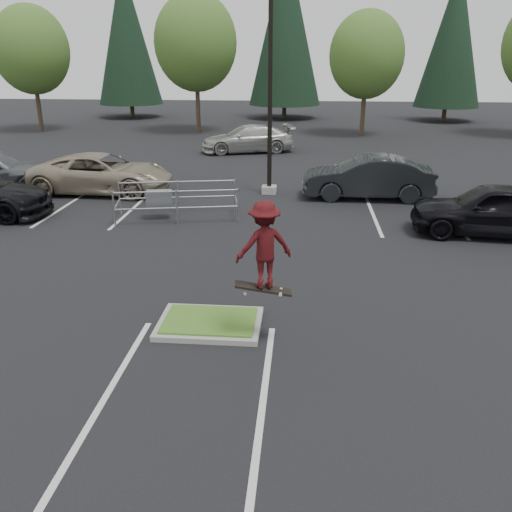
# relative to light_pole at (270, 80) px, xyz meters

# --- Properties ---
(ground) EXTENTS (120.00, 120.00, 0.00)m
(ground) POSITION_rel_light_pole_xyz_m (-0.50, -12.00, -4.56)
(ground) COLOR black
(ground) RESTS_ON ground
(grass_median) EXTENTS (2.20, 1.60, 0.16)m
(grass_median) POSITION_rel_light_pole_xyz_m (-0.50, -12.00, -4.48)
(grass_median) COLOR gray
(grass_median) RESTS_ON ground
(stall_lines) EXTENTS (22.62, 17.60, 0.01)m
(stall_lines) POSITION_rel_light_pole_xyz_m (-1.85, -5.98, -4.56)
(stall_lines) COLOR silver
(stall_lines) RESTS_ON ground
(light_pole) EXTENTS (0.70, 0.60, 10.12)m
(light_pole) POSITION_rel_light_pole_xyz_m (0.00, 0.00, 0.00)
(light_pole) COLOR gray
(light_pole) RESTS_ON ground
(decid_a) EXTENTS (5.44, 5.44, 8.91)m
(decid_a) POSITION_rel_light_pole_xyz_m (-18.51, 18.03, 1.02)
(decid_a) COLOR #38281C
(decid_a) RESTS_ON ground
(decid_b) EXTENTS (5.89, 5.89, 9.64)m
(decid_b) POSITION_rel_light_pole_xyz_m (-6.51, 18.53, 1.48)
(decid_b) COLOR #38281C
(decid_b) RESTS_ON ground
(decid_c) EXTENTS (5.12, 5.12, 8.38)m
(decid_c) POSITION_rel_light_pole_xyz_m (5.49, 17.83, 0.69)
(decid_c) COLOR #38281C
(decid_c) RESTS_ON ground
(conif_a) EXTENTS (5.72, 5.72, 13.00)m
(conif_a) POSITION_rel_light_pole_xyz_m (-14.50, 28.00, 2.54)
(conif_a) COLOR #38281C
(conif_a) RESTS_ON ground
(conif_b) EXTENTS (6.38, 6.38, 14.50)m
(conif_b) POSITION_rel_light_pole_xyz_m (-0.50, 28.50, 3.29)
(conif_b) COLOR #38281C
(conif_b) RESTS_ON ground
(conif_c) EXTENTS (5.50, 5.50, 12.50)m
(conif_c) POSITION_rel_light_pole_xyz_m (13.50, 27.50, 2.29)
(conif_c) COLOR #38281C
(conif_c) RESTS_ON ground
(cart_corral) EXTENTS (4.47, 2.32, 1.21)m
(cart_corral) POSITION_rel_light_pole_xyz_m (-3.47, -4.09, -3.80)
(cart_corral) COLOR #95979D
(cart_corral) RESTS_ON ground
(skateboarder) EXTENTS (1.27, 1.01, 1.88)m
(skateboarder) POSITION_rel_light_pole_xyz_m (0.70, -12.63, -2.46)
(skateboarder) COLOR black
(skateboarder) RESTS_ON ground
(car_l_tan) EXTENTS (5.91, 2.84, 1.62)m
(car_l_tan) POSITION_rel_light_pole_xyz_m (-7.00, -0.50, -3.75)
(car_l_tan) COLOR gray
(car_l_tan) RESTS_ON ground
(car_r_charc) EXTENTS (5.17, 1.82, 1.70)m
(car_r_charc) POSITION_rel_light_pole_xyz_m (4.00, -0.50, -3.71)
(car_r_charc) COLOR black
(car_r_charc) RESTS_ON ground
(car_r_black) EXTENTS (5.22, 2.56, 1.71)m
(car_r_black) POSITION_rel_light_pole_xyz_m (7.50, -5.00, -3.70)
(car_r_black) COLOR black
(car_r_black) RESTS_ON ground
(car_far_silver) EXTENTS (5.82, 3.59, 1.58)m
(car_far_silver) POSITION_rel_light_pole_xyz_m (-1.87, 10.00, -3.77)
(car_far_silver) COLOR #ADADA8
(car_far_silver) RESTS_ON ground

